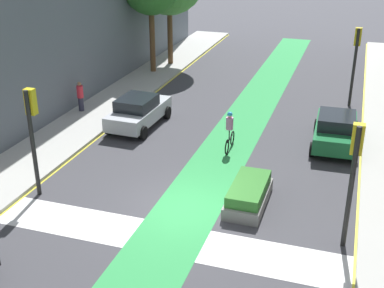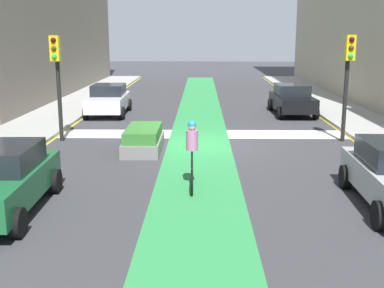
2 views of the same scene
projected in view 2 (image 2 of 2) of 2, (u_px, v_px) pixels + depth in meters
name	position (u px, v px, depth m)	size (l,w,h in m)	color
ground_plane	(203.00, 144.00, 18.75)	(120.00, 120.00, 0.00)	#38383D
bike_lane_paint	(199.00, 144.00, 18.75)	(2.40, 60.00, 0.01)	#2D8C47
crosswalk_band	(202.00, 134.00, 20.70)	(12.00, 1.80, 0.01)	silver
curb_stripe_left	(360.00, 145.00, 18.64)	(0.16, 60.00, 0.01)	yellow
sidewalk_right	(8.00, 142.00, 18.87)	(3.00, 60.00, 0.15)	#9E9E99
curb_stripe_right	(47.00, 144.00, 18.85)	(0.16, 60.00, 0.01)	yellow
traffic_signal_near_right	(57.00, 68.00, 18.66)	(0.35, 0.52, 4.07)	black
traffic_signal_near_left	(348.00, 68.00, 18.60)	(0.35, 0.52, 4.10)	black
car_black_left_near	(292.00, 99.00, 25.63)	(2.08, 4.23, 1.57)	black
car_white_right_near	(108.00, 99.00, 25.56)	(2.11, 4.24, 1.57)	silver
car_green_right_far	(0.00, 179.00, 11.44)	(2.12, 4.25, 1.57)	#196033
cyclist_in_lane	(192.00, 153.00, 13.25)	(0.32, 1.73, 1.86)	black
median_planter	(143.00, 139.00, 17.70)	(1.29, 2.88, 0.85)	slate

